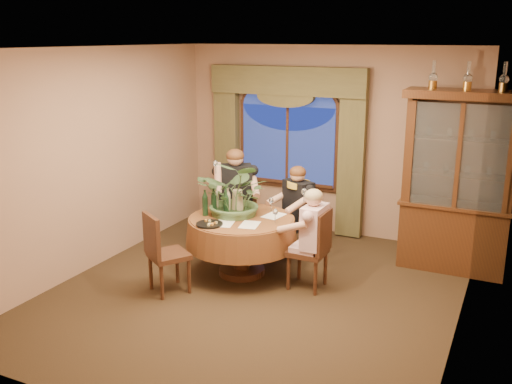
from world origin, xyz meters
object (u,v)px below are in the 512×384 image
at_px(chair_back_right, 290,223).
at_px(wine_bottle_4, 228,201).
at_px(oil_lamp_left, 434,75).
at_px(wine_bottle_3, 214,201).
at_px(stoneware_vase, 238,201).
at_px(wine_bottle_0, 226,204).
at_px(dining_table, 242,246).
at_px(olive_bowl, 241,216).
at_px(wine_bottle_1, 227,198).
at_px(chair_back, 242,216).
at_px(china_cabinet, 458,183).
at_px(person_back, 235,199).
at_px(oil_lamp_center, 468,76).
at_px(wine_bottle_2, 216,199).
at_px(wine_bottle_5, 205,203).
at_px(person_scarf, 298,213).
at_px(person_pink, 314,240).
at_px(oil_lamp_right, 504,77).
at_px(centerpiece_plant, 237,167).
at_px(chair_front_left, 169,253).
at_px(chair_right, 308,249).

height_order(chair_back_right, wine_bottle_4, wine_bottle_4).
height_order(oil_lamp_left, wine_bottle_3, oil_lamp_left).
xyz_separation_m(stoneware_vase, wine_bottle_0, (-0.05, -0.21, 0.01)).
distance_m(dining_table, olive_bowl, 0.40).
height_order(chair_back_right, wine_bottle_1, wine_bottle_1).
xyz_separation_m(chair_back, stoneware_vase, (0.27, -0.65, 0.42)).
xyz_separation_m(china_cabinet, stoneware_vase, (-2.50, -1.16, -0.25)).
distance_m(dining_table, person_back, 0.98).
bearing_deg(oil_lamp_center, person_back, -169.32).
relative_size(chair_back_right, wine_bottle_0, 2.91).
height_order(stoneware_vase, wine_bottle_4, wine_bottle_4).
distance_m(dining_table, chair_back, 0.91).
bearing_deg(wine_bottle_2, wine_bottle_5, -97.19).
bearing_deg(person_scarf, person_pink, 150.35).
bearing_deg(china_cabinet, oil_lamp_right, 0.00).
xyz_separation_m(olive_bowl, wine_bottle_3, (-0.40, 0.02, 0.14)).
bearing_deg(wine_bottle_5, oil_lamp_center, 27.07).
distance_m(oil_lamp_right, wine_bottle_0, 3.60).
bearing_deg(centerpiece_plant, wine_bottle_3, -162.52).
xyz_separation_m(person_back, wine_bottle_3, (0.10, -0.79, 0.19)).
bearing_deg(oil_lamp_right, wine_bottle_4, -157.55).
bearing_deg(wine_bottle_2, chair_back, 88.83).
bearing_deg(chair_back_right, china_cabinet, -145.13).
distance_m(person_pink, person_scarf, 1.01).
distance_m(china_cabinet, wine_bottle_4, 2.89).
xyz_separation_m(person_back, wine_bottle_0, (0.30, -0.83, 0.19)).
height_order(wine_bottle_0, wine_bottle_5, same).
height_order(oil_lamp_left, wine_bottle_2, oil_lamp_left).
xyz_separation_m(china_cabinet, chair_front_left, (-2.90, -2.14, -0.67)).
height_order(oil_lamp_left, centerpiece_plant, oil_lamp_left).
xyz_separation_m(chair_back, person_pink, (1.37, -0.85, 0.14)).
height_order(oil_lamp_left, person_scarf, oil_lamp_left).
xyz_separation_m(chair_right, chair_back_right, (-0.57, 0.84, 0.00)).
relative_size(oil_lamp_left, wine_bottle_0, 1.03).
bearing_deg(oil_lamp_center, chair_right, -138.00).
bearing_deg(chair_back_right, dining_table, 90.00).
distance_m(oil_lamp_center, chair_back_right, 2.90).
height_order(oil_lamp_left, olive_bowl, oil_lamp_left).
xyz_separation_m(china_cabinet, wine_bottle_3, (-2.75, -1.32, -0.23)).
bearing_deg(china_cabinet, chair_right, -138.00).
bearing_deg(dining_table, china_cabinet, 29.09).
bearing_deg(chair_right, chair_back_right, 35.32).
distance_m(dining_table, oil_lamp_left, 3.16).
bearing_deg(chair_back, dining_table, 90.00).
bearing_deg(oil_lamp_left, china_cabinet, 0.00).
height_order(chair_right, person_back, person_back).
relative_size(china_cabinet, person_pink, 1.86).
height_order(oil_lamp_right, person_back, oil_lamp_right).
distance_m(oil_lamp_right, centerpiece_plant, 3.30).
relative_size(oil_lamp_center, olive_bowl, 2.45).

